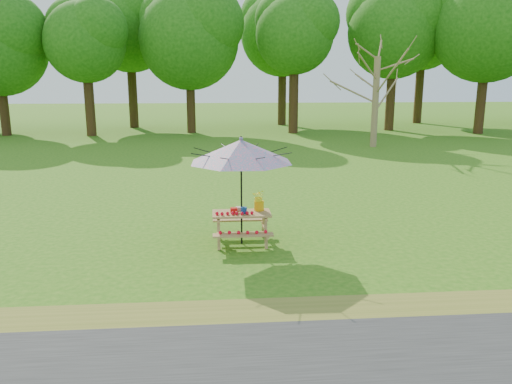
{
  "coord_description": "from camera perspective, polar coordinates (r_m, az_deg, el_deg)",
  "views": [
    {
      "loc": [
        -4.92,
        -9.43,
        3.39
      ],
      "look_at": [
        -4.1,
        0.5,
        1.1
      ],
      "focal_mm": 35.0,
      "sensor_mm": 36.0,
      "label": 1
    }
  ],
  "objects": [
    {
      "name": "patio_umbrella",
      "position": [
        10.05,
        -1.71,
        4.69
      ],
      "size": [
        2.82,
        2.82,
        2.25
      ],
      "color": "black",
      "rests_on": "ground"
    },
    {
      "name": "ground",
      "position": [
        11.16,
        21.83,
        -5.7
      ],
      "size": [
        120.0,
        120.0,
        0.0
      ],
      "primitive_type": "plane",
      "color": "#2B6713",
      "rests_on": "ground"
    },
    {
      "name": "tomatoes_row",
      "position": [
        10.12,
        -2.46,
        -2.46
      ],
      "size": [
        0.77,
        0.13,
        0.07
      ],
      "primitive_type": null,
      "color": "red",
      "rests_on": "picnic_table"
    },
    {
      "name": "picnic_table",
      "position": [
        10.4,
        -1.65,
        -4.19
      ],
      "size": [
        1.2,
        1.32,
        0.67
      ],
      "color": "#AA7C4C",
      "rests_on": "ground"
    },
    {
      "name": "bare_tree",
      "position": [
        25.78,
        13.97,
        18.83
      ],
      "size": [
        7.08,
        7.08,
        10.2
      ],
      "color": "olive",
      "rests_on": "ground"
    },
    {
      "name": "flower_bucket",
      "position": [
        10.41,
        0.35,
        -0.83
      ],
      "size": [
        0.32,
        0.3,
        0.45
      ],
      "color": "#F4AB0C",
      "rests_on": "picnic_table"
    },
    {
      "name": "produce_bins",
      "position": [
        10.31,
        -1.92,
        -2.05
      ],
      "size": [
        0.34,
        0.4,
        0.13
      ],
      "color": "red",
      "rests_on": "picnic_table"
    }
  ]
}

